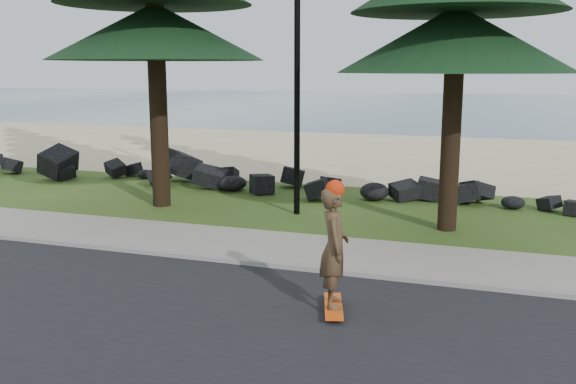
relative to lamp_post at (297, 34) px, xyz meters
name	(u,v)px	position (x,y,z in m)	size (l,w,h in m)	color
ground	(244,249)	(0.00, -3.20, -4.13)	(160.00, 160.00, 0.00)	#2D4F18
road	(105,343)	(0.00, -7.70, -4.12)	(160.00, 7.00, 0.02)	black
kerb	(225,260)	(0.00, -4.10, -4.08)	(160.00, 0.20, 0.10)	gray
sidewalk	(248,244)	(0.00, -3.00, -4.09)	(160.00, 2.00, 0.08)	gray
beach_sand	(384,154)	(0.00, 11.30, -4.13)	(160.00, 15.00, 0.01)	tan
ocean	(457,105)	(0.00, 47.80, -4.13)	(160.00, 58.00, 0.01)	#375969
seawall_boulders	(324,195)	(0.00, 2.40, -4.13)	(60.00, 2.40, 1.10)	black
lamp_post	(297,34)	(0.00, 0.00, 0.00)	(0.25, 0.14, 8.14)	black
skateboarder	(334,248)	(2.44, -5.78, -3.19)	(0.56, 1.04, 1.88)	#F1520E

